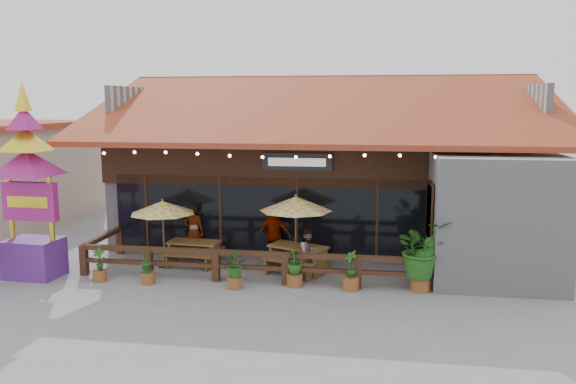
% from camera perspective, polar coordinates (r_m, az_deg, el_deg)
% --- Properties ---
extents(ground, '(100.00, 100.00, 0.00)m').
position_cam_1_polar(ground, '(16.26, 1.80, -8.90)').
color(ground, gray).
rests_on(ground, ground).
extents(restaurant_building, '(15.50, 14.73, 6.09)m').
position_cam_1_polar(restaurant_building, '(22.21, 4.54, 1.73)').
color(restaurant_building, '#A4A4A9').
rests_on(restaurant_building, ground).
extents(patio_railing, '(10.00, 2.60, 0.92)m').
position_cam_1_polar(patio_railing, '(16.25, -6.27, -6.71)').
color(patio_railing, '#422917').
rests_on(patio_railing, ground).
extents(umbrella_left, '(2.06, 2.06, 2.13)m').
position_cam_1_polar(umbrella_left, '(17.50, -12.62, -1.57)').
color(umbrella_left, brown).
rests_on(umbrella_left, ground).
extents(umbrella_right, '(2.36, 2.36, 2.33)m').
position_cam_1_polar(umbrella_right, '(16.70, 0.80, -1.23)').
color(umbrella_right, brown).
rests_on(umbrella_right, ground).
extents(picnic_table_left, '(1.69, 1.50, 0.76)m').
position_cam_1_polar(picnic_table_left, '(17.81, -9.51, -5.72)').
color(picnic_table_left, brown).
rests_on(picnic_table_left, ground).
extents(picnic_table_right, '(2.14, 2.02, 0.82)m').
position_cam_1_polar(picnic_table_right, '(16.78, 1.04, -6.36)').
color(picnic_table_right, brown).
rests_on(picnic_table_right, ground).
extents(thai_sign_tower, '(2.36, 2.36, 6.03)m').
position_cam_1_polar(thai_sign_tower, '(17.54, -24.93, 2.23)').
color(thai_sign_tower, '#5A2484').
rests_on(thai_sign_tower, ground).
extents(tropical_plant, '(1.83, 1.75, 1.97)m').
position_cam_1_polar(tropical_plant, '(15.45, 13.42, -5.77)').
color(tropical_plant, brown).
rests_on(tropical_plant, ground).
extents(diner_a, '(0.66, 0.43, 1.80)m').
position_cam_1_polar(diner_a, '(18.42, -9.56, -3.99)').
color(diner_a, '#341C10').
rests_on(diner_a, ground).
extents(diner_b, '(0.91, 0.91, 1.48)m').
position_cam_1_polar(diner_b, '(16.16, 2.13, -6.27)').
color(diner_b, '#341C10').
rests_on(diner_b, ground).
extents(diner_c, '(1.18, 0.76, 1.86)m').
position_cam_1_polar(diner_c, '(17.58, -1.33, -4.38)').
color(diner_c, '#341C10').
rests_on(diner_c, ground).
extents(planter_a, '(0.39, 0.39, 0.96)m').
position_cam_1_polar(planter_a, '(16.91, -18.61, -7.25)').
color(planter_a, brown).
rests_on(planter_a, ground).
extents(planter_b, '(0.44, 0.46, 0.98)m').
position_cam_1_polar(planter_b, '(16.28, -14.07, -7.52)').
color(planter_b, brown).
rests_on(planter_b, ground).
extents(planter_c, '(0.80, 0.78, 1.00)m').
position_cam_1_polar(planter_c, '(15.44, -5.49, -7.75)').
color(planter_c, brown).
rests_on(planter_c, ground).
extents(planter_d, '(0.57, 0.57, 1.07)m').
position_cam_1_polar(planter_d, '(15.55, 0.68, -7.75)').
color(planter_d, brown).
rests_on(planter_d, ground).
extents(planter_e, '(0.45, 0.47, 1.10)m').
position_cam_1_polar(planter_e, '(15.35, 6.40, -8.25)').
color(planter_e, brown).
rests_on(planter_e, ground).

